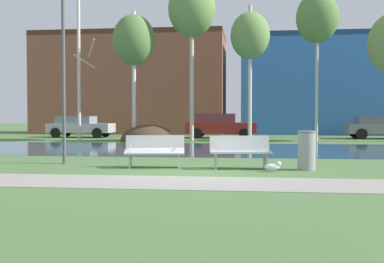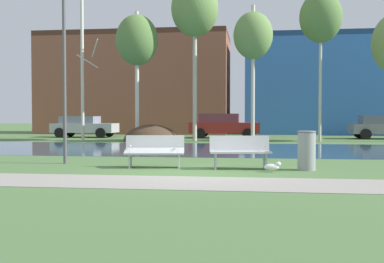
{
  "view_description": "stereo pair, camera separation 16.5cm",
  "coord_description": "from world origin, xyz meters",
  "px_view_note": "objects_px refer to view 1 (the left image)",
  "views": [
    {
      "loc": [
        1.31,
        -11.57,
        1.41
      ],
      "look_at": [
        -0.18,
        1.21,
        0.97
      ],
      "focal_mm": 43.94,
      "sensor_mm": 36.0,
      "label": 1
    },
    {
      "loc": [
        1.48,
        -11.55,
        1.41
      ],
      "look_at": [
        -0.18,
        1.21,
        0.97
      ],
      "focal_mm": 43.94,
      "sensor_mm": 36.0,
      "label": 2
    }
  ],
  "objects_px": {
    "bench_left": "(155,150)",
    "parked_van_nearest_silver": "(80,126)",
    "parked_sedan_second_red": "(220,125)",
    "bench_right": "(240,151)",
    "seagull": "(273,167)",
    "parked_hatch_third_grey": "(379,126)",
    "streetlamp": "(63,30)",
    "trash_bin": "(307,150)"
  },
  "relations": [
    {
      "from": "seagull",
      "to": "parked_sedan_second_red",
      "type": "height_order",
      "value": "parked_sedan_second_red"
    },
    {
      "from": "parked_hatch_third_grey",
      "to": "seagull",
      "type": "bearing_deg",
      "value": -112.42
    },
    {
      "from": "bench_left",
      "to": "parked_sedan_second_red",
      "type": "bearing_deg",
      "value": 87.41
    },
    {
      "from": "bench_right",
      "to": "seagull",
      "type": "height_order",
      "value": "bench_right"
    },
    {
      "from": "bench_left",
      "to": "seagull",
      "type": "bearing_deg",
      "value": -11.11
    },
    {
      "from": "parked_van_nearest_silver",
      "to": "parked_sedan_second_red",
      "type": "bearing_deg",
      "value": 0.92
    },
    {
      "from": "parked_sedan_second_red",
      "to": "parked_hatch_third_grey",
      "type": "bearing_deg",
      "value": 0.54
    },
    {
      "from": "bench_left",
      "to": "parked_hatch_third_grey",
      "type": "xyz_separation_m",
      "value": [
        10.48,
        17.2,
        0.28
      ]
    },
    {
      "from": "streetlamp",
      "to": "parked_hatch_third_grey",
      "type": "distance_m",
      "value": 21.42
    },
    {
      "from": "bench_left",
      "to": "parked_van_nearest_silver",
      "type": "distance_m",
      "value": 18.9
    },
    {
      "from": "streetlamp",
      "to": "seagull",
      "type": "bearing_deg",
      "value": -12.6
    },
    {
      "from": "streetlamp",
      "to": "parked_van_nearest_silver",
      "type": "bearing_deg",
      "value": 108.63
    },
    {
      "from": "streetlamp",
      "to": "trash_bin",
      "type": "bearing_deg",
      "value": -6.71
    },
    {
      "from": "parked_van_nearest_silver",
      "to": "bench_right",
      "type": "bearing_deg",
      "value": -57.95
    },
    {
      "from": "parked_van_nearest_silver",
      "to": "parked_hatch_third_grey",
      "type": "distance_m",
      "value": 18.8
    },
    {
      "from": "seagull",
      "to": "parked_hatch_third_grey",
      "type": "height_order",
      "value": "parked_hatch_third_grey"
    },
    {
      "from": "bench_left",
      "to": "parked_van_nearest_silver",
      "type": "xyz_separation_m",
      "value": [
        -8.32,
        16.96,
        0.27
      ]
    },
    {
      "from": "bench_left",
      "to": "trash_bin",
      "type": "distance_m",
      "value": 4.02
    },
    {
      "from": "bench_left",
      "to": "seagull",
      "type": "xyz_separation_m",
      "value": [
        3.13,
        -0.61,
        -0.34
      ]
    },
    {
      "from": "parked_van_nearest_silver",
      "to": "parked_sedan_second_red",
      "type": "distance_m",
      "value": 9.09
    },
    {
      "from": "trash_bin",
      "to": "bench_left",
      "type": "bearing_deg",
      "value": 178.75
    },
    {
      "from": "parked_hatch_third_grey",
      "to": "bench_right",
      "type": "bearing_deg",
      "value": -115.42
    },
    {
      "from": "bench_right",
      "to": "parked_hatch_third_grey",
      "type": "distance_m",
      "value": 19.05
    },
    {
      "from": "bench_left",
      "to": "seagull",
      "type": "relative_size",
      "value": 3.66
    },
    {
      "from": "parked_van_nearest_silver",
      "to": "streetlamp",
      "type": "bearing_deg",
      "value": -71.37
    },
    {
      "from": "trash_bin",
      "to": "streetlamp",
      "type": "xyz_separation_m",
      "value": [
        -6.85,
        0.81,
        3.36
      ]
    },
    {
      "from": "trash_bin",
      "to": "seagull",
      "type": "height_order",
      "value": "trash_bin"
    },
    {
      "from": "parked_van_nearest_silver",
      "to": "trash_bin",
      "type": "bearing_deg",
      "value": -54.13
    },
    {
      "from": "trash_bin",
      "to": "seagull",
      "type": "bearing_deg",
      "value": -149.27
    },
    {
      "from": "seagull",
      "to": "parked_sedan_second_red",
      "type": "xyz_separation_m",
      "value": [
        -2.36,
        17.73,
        0.67
      ]
    },
    {
      "from": "parked_hatch_third_grey",
      "to": "bench_left",
      "type": "bearing_deg",
      "value": -121.35
    },
    {
      "from": "seagull",
      "to": "streetlamp",
      "type": "height_order",
      "value": "streetlamp"
    },
    {
      "from": "bench_right",
      "to": "streetlamp",
      "type": "distance_m",
      "value": 6.22
    },
    {
      "from": "parked_van_nearest_silver",
      "to": "parked_sedan_second_red",
      "type": "height_order",
      "value": "parked_sedan_second_red"
    },
    {
      "from": "parked_hatch_third_grey",
      "to": "streetlamp",
      "type": "bearing_deg",
      "value": -128.94
    },
    {
      "from": "streetlamp",
      "to": "parked_sedan_second_red",
      "type": "distance_m",
      "value": 17.07
    },
    {
      "from": "bench_left",
      "to": "seagull",
      "type": "distance_m",
      "value": 3.21
    },
    {
      "from": "seagull",
      "to": "parked_van_nearest_silver",
      "type": "xyz_separation_m",
      "value": [
        -11.45,
        17.58,
        0.61
      ]
    },
    {
      "from": "bench_left",
      "to": "parked_hatch_third_grey",
      "type": "relative_size",
      "value": 0.41
    },
    {
      "from": "trash_bin",
      "to": "streetlamp",
      "type": "bearing_deg",
      "value": 173.29
    },
    {
      "from": "bench_left",
      "to": "parked_van_nearest_silver",
      "type": "relative_size",
      "value": 0.41
    },
    {
      "from": "streetlamp",
      "to": "parked_sedan_second_red",
      "type": "bearing_deg",
      "value": 77.57
    }
  ]
}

